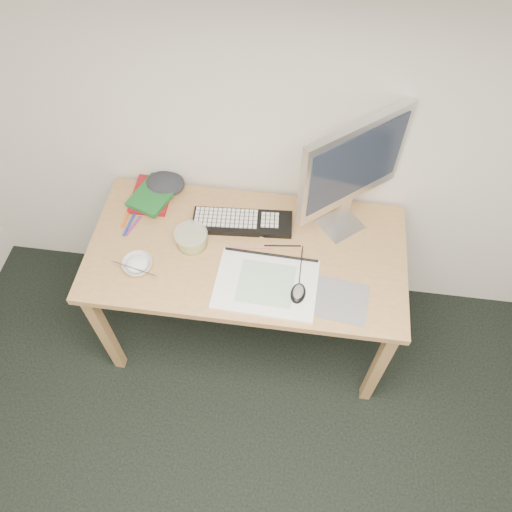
{
  "coord_description": "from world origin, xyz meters",
  "views": [
    {
      "loc": [
        -0.04,
        0.17,
        2.53
      ],
      "look_at": [
        -0.2,
        1.35,
        0.83
      ],
      "focal_mm": 35.0,
      "sensor_mm": 36.0,
      "label": 1
    }
  ],
  "objects_px": {
    "desk": "(247,261)",
    "rice_bowl": "(138,265)",
    "keyboard": "(242,222)",
    "sketchpad": "(266,284)",
    "monitor": "(353,167)"
  },
  "relations": [
    {
      "from": "sketchpad",
      "to": "keyboard",
      "type": "xyz_separation_m",
      "value": [
        -0.15,
        0.31,
        0.01
      ]
    },
    {
      "from": "monitor",
      "to": "sketchpad",
      "type": "bearing_deg",
      "value": -169.8
    },
    {
      "from": "keyboard",
      "to": "monitor",
      "type": "distance_m",
      "value": 0.57
    },
    {
      "from": "keyboard",
      "to": "sketchpad",
      "type": "bearing_deg",
      "value": -68.53
    },
    {
      "from": "monitor",
      "to": "rice_bowl",
      "type": "relative_size",
      "value": 4.59
    },
    {
      "from": "desk",
      "to": "monitor",
      "type": "xyz_separation_m",
      "value": [
        0.4,
        0.2,
        0.45
      ]
    },
    {
      "from": "sketchpad",
      "to": "monitor",
      "type": "xyz_separation_m",
      "value": [
        0.3,
        0.36,
        0.36
      ]
    },
    {
      "from": "desk",
      "to": "sketchpad",
      "type": "height_order",
      "value": "sketchpad"
    },
    {
      "from": "desk",
      "to": "rice_bowl",
      "type": "bearing_deg",
      "value": -161.13
    },
    {
      "from": "desk",
      "to": "keyboard",
      "type": "xyz_separation_m",
      "value": [
        -0.04,
        0.14,
        0.1
      ]
    },
    {
      "from": "keyboard",
      "to": "rice_bowl",
      "type": "bearing_deg",
      "value": -147.95
    },
    {
      "from": "desk",
      "to": "keyboard",
      "type": "relative_size",
      "value": 3.1
    },
    {
      "from": "keyboard",
      "to": "monitor",
      "type": "relative_size",
      "value": 0.76
    },
    {
      "from": "keyboard",
      "to": "monitor",
      "type": "height_order",
      "value": "monitor"
    },
    {
      "from": "desk",
      "to": "keyboard",
      "type": "height_order",
      "value": "keyboard"
    }
  ]
}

